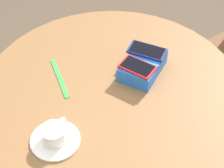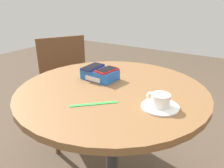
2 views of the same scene
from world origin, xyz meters
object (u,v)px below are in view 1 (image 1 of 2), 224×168
object	(u,v)px
phone_box	(142,66)
lanyard_strap	(60,78)
saucer	(55,140)
phone_navy	(147,51)
coffee_cup	(55,134)
phone_red	(138,67)
round_table	(112,111)

from	to	relation	value
phone_box	lanyard_strap	distance (m)	0.31
saucer	lanyard_strap	size ratio (longest dim) A/B	0.76
phone_navy	coffee_cup	xyz separation A→B (m)	(0.45, -0.14, -0.03)
phone_red	coffee_cup	world-z (taller)	phone_red
coffee_cup	phone_box	bearing A→B (deg)	160.72
saucer	coffee_cup	size ratio (longest dim) A/B	1.47
phone_box	phone_navy	distance (m)	0.06
phone_navy	lanyard_strap	bearing A→B (deg)	-52.31
phone_navy	saucer	world-z (taller)	phone_navy
saucer	phone_navy	bearing A→B (deg)	162.88
phone_red	coffee_cup	xyz separation A→B (m)	(0.36, -0.14, -0.03)
round_table	saucer	size ratio (longest dim) A/B	6.04
phone_box	saucer	size ratio (longest dim) A/B	1.22
coffee_cup	phone_navy	bearing A→B (deg)	162.80
phone_red	lanyard_strap	world-z (taller)	phone_red
coffee_cup	lanyard_strap	bearing A→B (deg)	-153.49
lanyard_strap	round_table	bearing A→B (deg)	99.43
round_table	lanyard_strap	xyz separation A→B (m)	(0.03, -0.20, 0.13)
round_table	phone_box	size ratio (longest dim) A/B	4.93
lanyard_strap	coffee_cup	bearing A→B (deg)	26.51
phone_box	phone_red	size ratio (longest dim) A/B	1.46
phone_box	phone_navy	xyz separation A→B (m)	(-0.05, -0.00, 0.03)
round_table	coffee_cup	distance (m)	0.33
phone_navy	coffee_cup	size ratio (longest dim) A/B	1.29
phone_red	lanyard_strap	bearing A→B (deg)	-67.68
phone_navy	lanyard_strap	size ratio (longest dim) A/B	0.66
round_table	phone_red	size ratio (longest dim) A/B	7.18
round_table	lanyard_strap	distance (m)	0.24
phone_navy	phone_box	bearing A→B (deg)	1.72
lanyard_strap	phone_navy	bearing A→B (deg)	127.69
phone_red	saucer	size ratio (longest dim) A/B	0.84
phone_red	lanyard_strap	distance (m)	0.29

